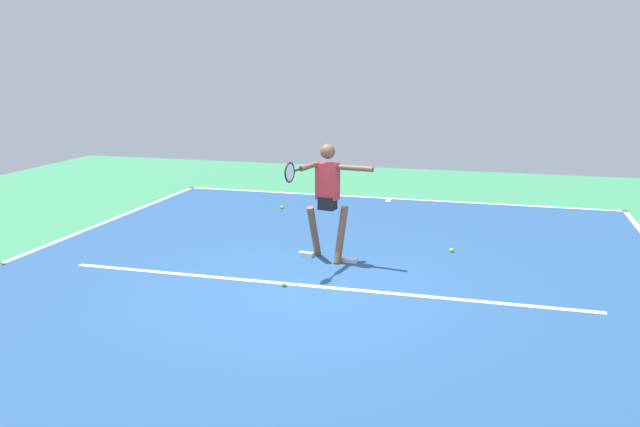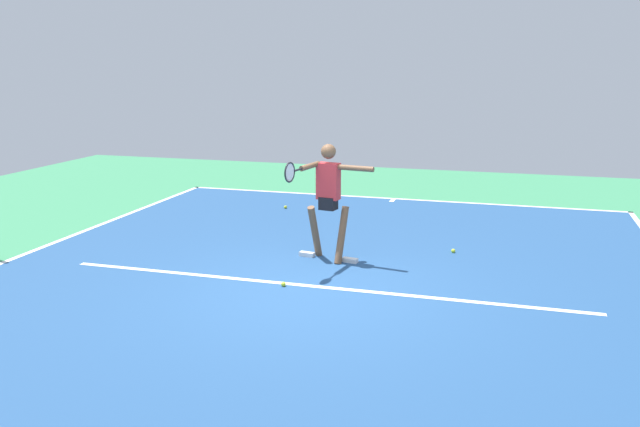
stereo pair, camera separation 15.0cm
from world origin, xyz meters
name	(u,v)px [view 2 (the right image)]	position (x,y,z in m)	size (l,w,h in m)	color
ground_plane	(311,291)	(0.00, 0.00, 0.00)	(21.56, 21.56, 0.00)	#388456
court_surface	(311,290)	(0.00, 0.00, 0.00)	(9.91, 12.87, 0.00)	navy
court_line_baseline_near	(394,199)	(0.00, -6.39, 0.00)	(9.91, 0.10, 0.01)	white
court_line_sideline_right	(9,260)	(4.90, 0.00, 0.00)	(0.10, 12.87, 0.01)	white
court_line_service	(314,286)	(0.00, -0.18, 0.00)	(7.43, 0.10, 0.01)	white
court_line_centre_mark	(392,200)	(0.00, -6.19, 0.00)	(0.10, 0.30, 0.01)	white
tennis_player	(328,194)	(0.16, -1.42, 1.05)	(1.22, 1.26, 1.82)	brown
tennis_ball_far_corner	(285,207)	(2.01, -4.72, 0.03)	(0.07, 0.07, 0.07)	yellow
tennis_ball_centre_court	(453,251)	(-1.68, -2.37, 0.03)	(0.07, 0.07, 0.07)	#CCE033
tennis_ball_near_player	(283,284)	(0.41, -0.06, 0.03)	(0.07, 0.07, 0.07)	#CCE033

